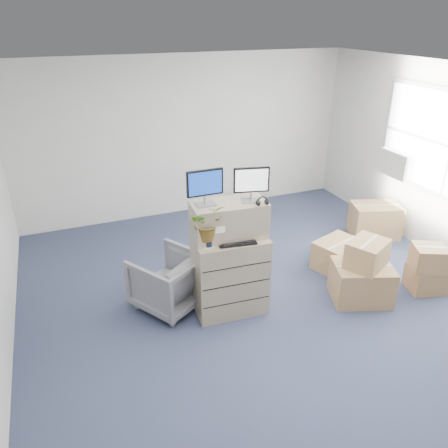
{
  "coord_description": "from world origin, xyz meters",
  "views": [
    {
      "loc": [
        -2.21,
        -3.81,
        3.39
      ],
      "look_at": [
        -0.53,
        0.4,
        1.18
      ],
      "focal_mm": 35.0,
      "sensor_mm": 36.0,
      "label": 1
    }
  ],
  "objects_px": {
    "monitor_right": "(251,183)",
    "water_bottle": "(239,226)",
    "office_chair": "(168,278)",
    "filing_cabinet_lower": "(230,274)",
    "potted_plant": "(207,226)",
    "keyboard": "(237,242)",
    "monitor_left": "(205,186)"
  },
  "relations": [
    {
      "from": "monitor_right",
      "to": "potted_plant",
      "type": "height_order",
      "value": "monitor_right"
    },
    {
      "from": "filing_cabinet_lower",
      "to": "office_chair",
      "type": "height_order",
      "value": "filing_cabinet_lower"
    },
    {
      "from": "monitor_left",
      "to": "potted_plant",
      "type": "height_order",
      "value": "monitor_left"
    },
    {
      "from": "filing_cabinet_lower",
      "to": "office_chair",
      "type": "bearing_deg",
      "value": 156.39
    },
    {
      "from": "keyboard",
      "to": "water_bottle",
      "type": "distance_m",
      "value": 0.22
    },
    {
      "from": "office_chair",
      "to": "monitor_left",
      "type": "bearing_deg",
      "value": 114.63
    },
    {
      "from": "office_chair",
      "to": "potted_plant",
      "type": "bearing_deg",
      "value": 99.4
    },
    {
      "from": "water_bottle",
      "to": "office_chair",
      "type": "distance_m",
      "value": 1.14
    },
    {
      "from": "water_bottle",
      "to": "potted_plant",
      "type": "bearing_deg",
      "value": -168.73
    },
    {
      "from": "office_chair",
      "to": "filing_cabinet_lower",
      "type": "bearing_deg",
      "value": 120.37
    },
    {
      "from": "monitor_left",
      "to": "office_chair",
      "type": "relative_size",
      "value": 0.53
    },
    {
      "from": "filing_cabinet_lower",
      "to": "monitor_left",
      "type": "xyz_separation_m",
      "value": [
        -0.27,
        0.08,
        1.17
      ]
    },
    {
      "from": "office_chair",
      "to": "monitor_right",
      "type": "bearing_deg",
      "value": 127.01
    },
    {
      "from": "filing_cabinet_lower",
      "to": "potted_plant",
      "type": "xyz_separation_m",
      "value": [
        -0.31,
        -0.07,
        0.74
      ]
    },
    {
      "from": "potted_plant",
      "to": "monitor_left",
      "type": "bearing_deg",
      "value": 75.58
    },
    {
      "from": "filing_cabinet_lower",
      "to": "keyboard",
      "type": "relative_size",
      "value": 2.27
    },
    {
      "from": "filing_cabinet_lower",
      "to": "monitor_right",
      "type": "distance_m",
      "value": 1.19
    },
    {
      "from": "filing_cabinet_lower",
      "to": "water_bottle",
      "type": "height_order",
      "value": "water_bottle"
    },
    {
      "from": "monitor_left",
      "to": "water_bottle",
      "type": "bearing_deg",
      "value": -9.67
    },
    {
      "from": "keyboard",
      "to": "office_chair",
      "type": "xyz_separation_m",
      "value": [
        -0.71,
        0.5,
        -0.62
      ]
    },
    {
      "from": "monitor_right",
      "to": "potted_plant",
      "type": "relative_size",
      "value": 0.91
    },
    {
      "from": "monitor_right",
      "to": "office_chair",
      "type": "bearing_deg",
      "value": 172.47
    },
    {
      "from": "monitor_left",
      "to": "keyboard",
      "type": "distance_m",
      "value": 0.75
    },
    {
      "from": "potted_plant",
      "to": "monitor_right",
      "type": "bearing_deg",
      "value": 6.66
    },
    {
      "from": "filing_cabinet_lower",
      "to": "keyboard",
      "type": "height_order",
      "value": "keyboard"
    },
    {
      "from": "potted_plant",
      "to": "keyboard",
      "type": "bearing_deg",
      "value": -12.51
    },
    {
      "from": "keyboard",
      "to": "potted_plant",
      "type": "xyz_separation_m",
      "value": [
        -0.33,
        0.07,
        0.23
      ]
    },
    {
      "from": "monitor_right",
      "to": "office_chair",
      "type": "relative_size",
      "value": 0.51
    },
    {
      "from": "filing_cabinet_lower",
      "to": "potted_plant",
      "type": "distance_m",
      "value": 0.81
    },
    {
      "from": "monitor_right",
      "to": "office_chair",
      "type": "xyz_separation_m",
      "value": [
        -0.94,
        0.36,
        -1.27
      ]
    },
    {
      "from": "monitor_right",
      "to": "potted_plant",
      "type": "xyz_separation_m",
      "value": [
        -0.56,
        -0.07,
        -0.42
      ]
    },
    {
      "from": "monitor_right",
      "to": "water_bottle",
      "type": "distance_m",
      "value": 0.55
    }
  ]
}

